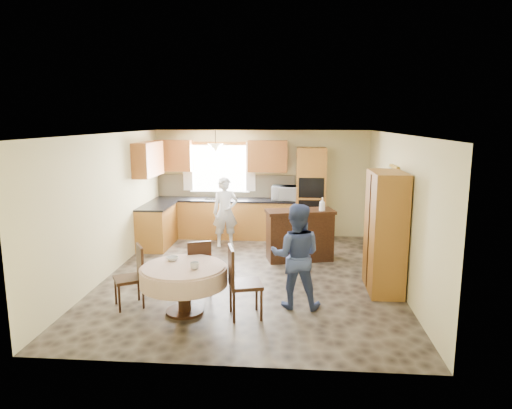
{
  "coord_description": "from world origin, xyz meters",
  "views": [
    {
      "loc": [
        0.74,
        -7.67,
        2.73
      ],
      "look_at": [
        0.09,
        0.3,
        1.24
      ],
      "focal_mm": 32.0,
      "sensor_mm": 36.0,
      "label": 1
    }
  ],
  "objects_px": {
    "chair_back": "(199,265)",
    "chair_right": "(240,279)",
    "chair_left": "(133,273)",
    "person_dining": "(296,256)",
    "dining_table": "(184,276)",
    "sideboard": "(300,237)",
    "oven_tower": "(311,194)",
    "cupboard": "(385,232)",
    "person_sink": "(225,212)"
  },
  "relations": [
    {
      "from": "oven_tower",
      "to": "person_dining",
      "type": "xyz_separation_m",
      "value": [
        -0.35,
        -3.93,
        -0.28
      ]
    },
    {
      "from": "chair_right",
      "to": "person_dining",
      "type": "bearing_deg",
      "value": -75.13
    },
    {
      "from": "cupboard",
      "to": "person_sink",
      "type": "xyz_separation_m",
      "value": [
        -2.93,
        2.41,
        -0.21
      ]
    },
    {
      "from": "cupboard",
      "to": "chair_back",
      "type": "distance_m",
      "value": 3.01
    },
    {
      "from": "cupboard",
      "to": "dining_table",
      "type": "relative_size",
      "value": 1.57
    },
    {
      "from": "dining_table",
      "to": "chair_left",
      "type": "relative_size",
      "value": 1.35
    },
    {
      "from": "chair_left",
      "to": "chair_back",
      "type": "height_order",
      "value": "chair_left"
    },
    {
      "from": "person_sink",
      "to": "person_dining",
      "type": "height_order",
      "value": "person_dining"
    },
    {
      "from": "sideboard",
      "to": "chair_back",
      "type": "height_order",
      "value": "sideboard"
    },
    {
      "from": "chair_back",
      "to": "dining_table",
      "type": "bearing_deg",
      "value": 62.75
    },
    {
      "from": "cupboard",
      "to": "chair_right",
      "type": "distance_m",
      "value": 2.55
    },
    {
      "from": "sideboard",
      "to": "chair_left",
      "type": "relative_size",
      "value": 1.44
    },
    {
      "from": "sideboard",
      "to": "person_dining",
      "type": "relative_size",
      "value": 0.85
    },
    {
      "from": "chair_left",
      "to": "person_dining",
      "type": "xyz_separation_m",
      "value": [
        2.39,
        0.17,
        0.27
      ]
    },
    {
      "from": "sideboard",
      "to": "dining_table",
      "type": "bearing_deg",
      "value": -135.81
    },
    {
      "from": "chair_left",
      "to": "chair_back",
      "type": "relative_size",
      "value": 1.02
    },
    {
      "from": "chair_left",
      "to": "cupboard",
      "type": "bearing_deg",
      "value": 73.89
    },
    {
      "from": "sideboard",
      "to": "person_sink",
      "type": "relative_size",
      "value": 0.87
    },
    {
      "from": "cupboard",
      "to": "person_dining",
      "type": "relative_size",
      "value": 1.25
    },
    {
      "from": "chair_back",
      "to": "chair_right",
      "type": "distance_m",
      "value": 1.06
    },
    {
      "from": "dining_table",
      "to": "chair_right",
      "type": "height_order",
      "value": "chair_right"
    },
    {
      "from": "oven_tower",
      "to": "person_dining",
      "type": "bearing_deg",
      "value": -95.09
    },
    {
      "from": "oven_tower",
      "to": "sideboard",
      "type": "bearing_deg",
      "value": -99.16
    },
    {
      "from": "oven_tower",
      "to": "cupboard",
      "type": "xyz_separation_m",
      "value": [
        1.07,
        -3.15,
        -0.09
      ]
    },
    {
      "from": "dining_table",
      "to": "person_dining",
      "type": "bearing_deg",
      "value": 12.89
    },
    {
      "from": "chair_left",
      "to": "person_dining",
      "type": "distance_m",
      "value": 2.41
    },
    {
      "from": "sideboard",
      "to": "chair_back",
      "type": "bearing_deg",
      "value": -142.66
    },
    {
      "from": "chair_left",
      "to": "person_sink",
      "type": "bearing_deg",
      "value": 135.24
    },
    {
      "from": "oven_tower",
      "to": "chair_right",
      "type": "bearing_deg",
      "value": -104.46
    },
    {
      "from": "cupboard",
      "to": "dining_table",
      "type": "bearing_deg",
      "value": -159.09
    },
    {
      "from": "chair_back",
      "to": "person_dining",
      "type": "distance_m",
      "value": 1.57
    },
    {
      "from": "sideboard",
      "to": "person_dining",
      "type": "distance_m",
      "value": 2.33
    },
    {
      "from": "chair_left",
      "to": "chair_right",
      "type": "relative_size",
      "value": 0.9
    },
    {
      "from": "oven_tower",
      "to": "dining_table",
      "type": "relative_size",
      "value": 1.72
    },
    {
      "from": "chair_back",
      "to": "person_dining",
      "type": "relative_size",
      "value": 0.58
    },
    {
      "from": "sideboard",
      "to": "chair_left",
      "type": "height_order",
      "value": "sideboard"
    },
    {
      "from": "chair_back",
      "to": "sideboard",
      "type": "bearing_deg",
      "value": -150.35
    },
    {
      "from": "chair_back",
      "to": "chair_right",
      "type": "xyz_separation_m",
      "value": [
        0.74,
        -0.76,
        0.07
      ]
    },
    {
      "from": "dining_table",
      "to": "chair_right",
      "type": "bearing_deg",
      "value": -5.62
    },
    {
      "from": "dining_table",
      "to": "oven_tower",
      "type": "bearing_deg",
      "value": 65.75
    },
    {
      "from": "person_dining",
      "to": "cupboard",
      "type": "bearing_deg",
      "value": -147.27
    },
    {
      "from": "dining_table",
      "to": "chair_right",
      "type": "relative_size",
      "value": 1.21
    },
    {
      "from": "dining_table",
      "to": "chair_left",
      "type": "distance_m",
      "value": 0.83
    },
    {
      "from": "person_sink",
      "to": "chair_back",
      "type": "bearing_deg",
      "value": -105.47
    },
    {
      "from": "sideboard",
      "to": "cupboard",
      "type": "bearing_deg",
      "value": -62.63
    },
    {
      "from": "sideboard",
      "to": "dining_table",
      "type": "height_order",
      "value": "sideboard"
    },
    {
      "from": "cupboard",
      "to": "person_sink",
      "type": "bearing_deg",
      "value": 140.65
    },
    {
      "from": "dining_table",
      "to": "chair_back",
      "type": "bearing_deg",
      "value": 84.21
    },
    {
      "from": "dining_table",
      "to": "person_sink",
      "type": "distance_m",
      "value": 3.56
    },
    {
      "from": "chair_back",
      "to": "person_dining",
      "type": "xyz_separation_m",
      "value": [
        1.51,
        -0.32,
        0.28
      ]
    }
  ]
}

